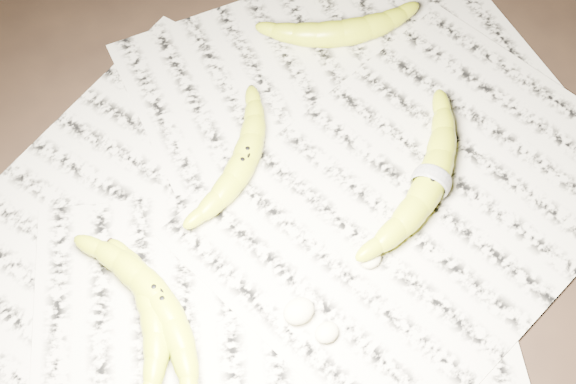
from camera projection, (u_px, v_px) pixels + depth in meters
ground at (296, 210)px, 1.01m from camera, size 3.00×3.00×0.00m
newspaper_patch at (291, 202)px, 1.01m from camera, size 0.90×0.70×0.01m
banana_left_a at (158, 299)px, 0.91m from camera, size 0.07×0.22×0.04m
banana_left_b at (153, 311)px, 0.91m from camera, size 0.11×0.18×0.03m
banana_center at (244, 159)px, 1.02m from camera, size 0.19×0.16×0.04m
banana_taped at (431, 180)px, 1.00m from camera, size 0.24×0.17×0.04m
banana_upper_a at (342, 31)px, 1.13m from camera, size 0.21×0.14×0.04m
measuring_tape at (431, 180)px, 1.00m from camera, size 0.03×0.05×0.05m
flesh_chunk_a at (299, 310)px, 0.91m from camera, size 0.04×0.03×0.02m
flesh_chunk_b at (327, 331)px, 0.90m from camera, size 0.03×0.02×0.02m
flesh_chunk_c at (371, 258)px, 0.95m from camera, size 0.03×0.02×0.02m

